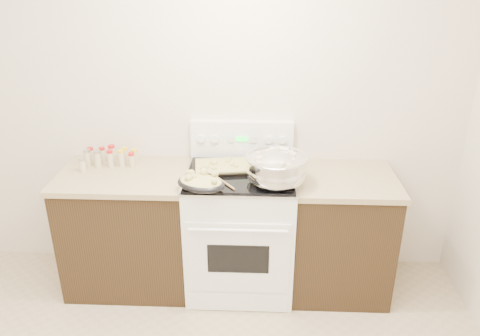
{
  "coord_description": "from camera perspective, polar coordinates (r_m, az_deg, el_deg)",
  "views": [
    {
      "loc": [
        0.47,
        -1.56,
        2.3
      ],
      "look_at": [
        0.35,
        1.37,
        1.0
      ],
      "focal_mm": 35.0,
      "sensor_mm": 36.0,
      "label": 1
    }
  ],
  "objects": [
    {
      "name": "roasting_pan",
      "position": [
        3.03,
        -4.79,
        -1.75
      ],
      "size": [
        0.39,
        0.33,
        0.12
      ],
      "color": "black",
      "rests_on": "kitchen_range"
    },
    {
      "name": "counter_left",
      "position": [
        3.63,
        -13.25,
        -7.17
      ],
      "size": [
        0.93,
        0.67,
        0.92
      ],
      "color": "black",
      "rests_on": "ground"
    },
    {
      "name": "kitchen_range",
      "position": [
        3.49,
        0.04,
        -7.31
      ],
      "size": [
        0.78,
        0.73,
        1.22
      ],
      "color": "white",
      "rests_on": "ground"
    },
    {
      "name": "mixing_bowl",
      "position": [
        3.1,
        4.46,
        -0.15
      ],
      "size": [
        0.41,
        0.41,
        0.24
      ],
      "color": "silver",
      "rests_on": "kitchen_range"
    },
    {
      "name": "spice_jars",
      "position": [
        3.57,
        -15.81,
        1.28
      ],
      "size": [
        0.38,
        0.24,
        0.13
      ],
      "color": "#BFB28C",
      "rests_on": "counter_left"
    },
    {
      "name": "wooden_spoon",
      "position": [
        3.06,
        -2.78,
        -2.17
      ],
      "size": [
        0.16,
        0.21,
        0.04
      ],
      "color": "#A37D4A",
      "rests_on": "kitchen_range"
    },
    {
      "name": "counter_right",
      "position": [
        3.56,
        11.98,
        -7.76
      ],
      "size": [
        0.73,
        0.67,
        0.92
      ],
      "color": "black",
      "rests_on": "ground"
    },
    {
      "name": "baking_sheet",
      "position": [
        3.33,
        -2.16,
        0.19
      ],
      "size": [
        0.47,
        0.36,
        0.06
      ],
      "color": "black",
      "rests_on": "kitchen_range"
    },
    {
      "name": "room_shell",
      "position": [
        1.73,
        -13.64,
        3.1
      ],
      "size": [
        4.1,
        3.6,
        2.75
      ],
      "color": "beige",
      "rests_on": "ground"
    },
    {
      "name": "blue_ladle",
      "position": [
        3.08,
        5.67,
        -1.57
      ],
      "size": [
        0.14,
        0.28,
        0.11
      ],
      "color": "#86B0C9",
      "rests_on": "kitchen_range"
    }
  ]
}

